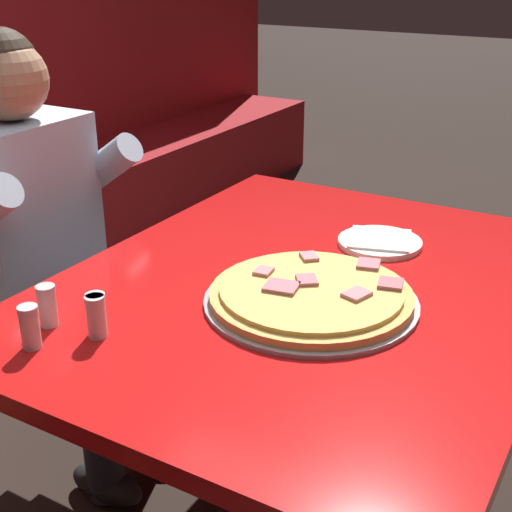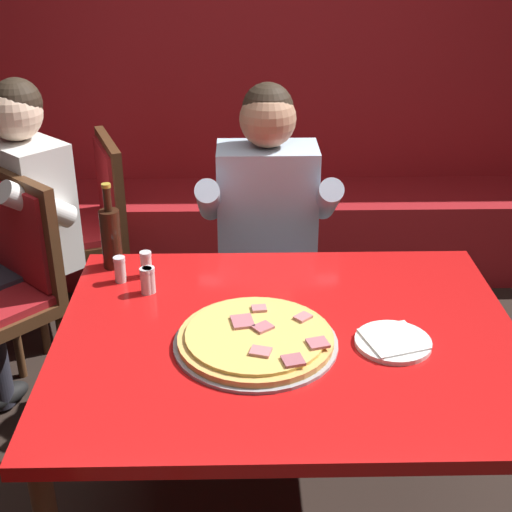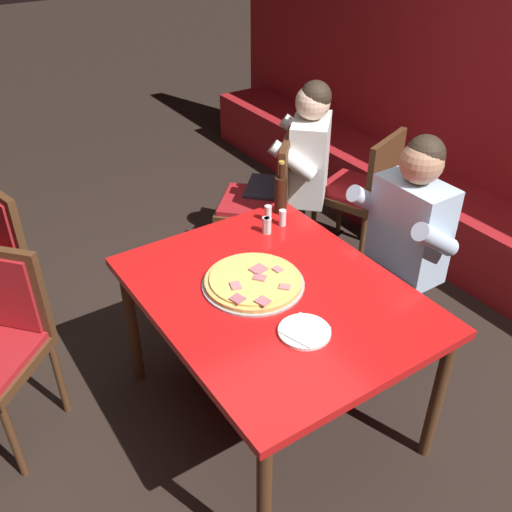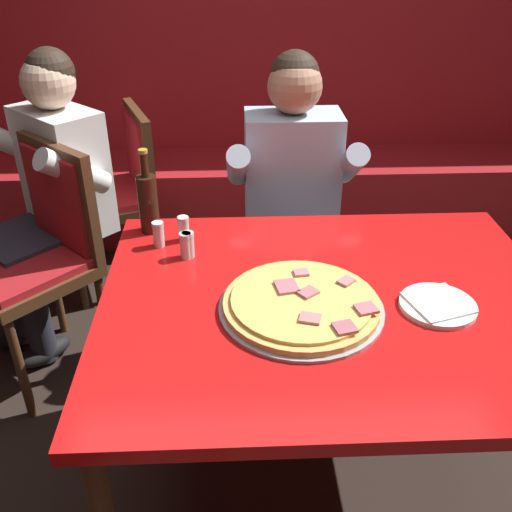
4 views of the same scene
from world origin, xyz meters
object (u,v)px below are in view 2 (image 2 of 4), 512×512
object	(u,v)px
shaker_parmesan	(149,281)
diner_seated_blue_shirt	(268,238)
dining_chair_near_right	(87,220)
shaker_red_pepper_flakes	(146,282)
beer_bottle	(111,236)
dining_chair_near_left	(1,282)
shaker_black_pepper	(146,265)
diner_standing_companion	(12,227)
shaker_oregano	(120,271)
pizza	(256,339)
plate_white_paper	(393,342)
main_dining_table	(288,356)

from	to	relation	value
shaker_parmesan	diner_seated_blue_shirt	world-z (taller)	diner_seated_blue_shirt
dining_chair_near_right	shaker_red_pepper_flakes	bearing A→B (deg)	-69.00
beer_bottle	dining_chair_near_left	xyz separation A→B (m)	(-0.48, 0.24, -0.30)
shaker_black_pepper	shaker_red_pepper_flakes	xyz separation A→B (m)	(0.01, -0.11, 0.00)
shaker_parmesan	diner_standing_companion	distance (m)	0.90
shaker_oregano	dining_chair_near_left	world-z (taller)	dining_chair_near_left
shaker_black_pepper	dining_chair_near_right	bearing A→B (deg)	112.52
shaker_oregano	pizza	bearing A→B (deg)	-41.24
pizza	diner_seated_blue_shirt	world-z (taller)	diner_seated_blue_shirt
shaker_parmesan	diner_seated_blue_shirt	bearing A→B (deg)	53.55
beer_bottle	shaker_black_pepper	bearing A→B (deg)	-31.30
shaker_black_pepper	dining_chair_near_left	size ratio (longest dim) A/B	0.09
dining_chair_near_left	diner_standing_companion	xyz separation A→B (m)	(-0.00, 0.23, 0.13)
plate_white_paper	beer_bottle	world-z (taller)	beer_bottle
main_dining_table	dining_chair_near_right	xyz separation A→B (m)	(-0.84, 1.33, -0.15)
main_dining_table	diner_seated_blue_shirt	world-z (taller)	diner_seated_blue_shirt
main_dining_table	beer_bottle	bearing A→B (deg)	142.43
dining_chair_near_right	diner_standing_companion	bearing A→B (deg)	-114.11
shaker_red_pepper_flakes	diner_standing_companion	world-z (taller)	diner_standing_companion
shaker_black_pepper	dining_chair_near_right	distance (m)	1.09
dining_chair_near_right	diner_standing_companion	distance (m)	0.50
dining_chair_near_left	diner_standing_companion	distance (m)	0.26
diner_seated_blue_shirt	dining_chair_near_left	world-z (taller)	diner_seated_blue_shirt
shaker_parmesan	diner_standing_companion	xyz separation A→B (m)	(-0.62, 0.65, -0.10)
dining_chair_near_right	diner_standing_companion	size ratio (longest dim) A/B	0.72
diner_seated_blue_shirt	shaker_oregano	bearing A→B (deg)	-137.26
plate_white_paper	pizza	bearing A→B (deg)	178.87
plate_white_paper	diner_seated_blue_shirt	xyz separation A→B (m)	(-0.31, 0.83, -0.07)
pizza	shaker_parmesan	world-z (taller)	shaker_parmesan
main_dining_table	beer_bottle	xyz separation A→B (m)	(-0.56, 0.43, 0.19)
plate_white_paper	diner_standing_companion	bearing A→B (deg)	144.14
main_dining_table	diner_standing_companion	xyz separation A→B (m)	(-1.04, 0.90, 0.01)
shaker_red_pepper_flakes	shaker_parmesan	distance (m)	0.01
pizza	shaker_black_pepper	world-z (taller)	shaker_black_pepper
shaker_parmesan	diner_standing_companion	world-z (taller)	diner_standing_companion
main_dining_table	plate_white_paper	world-z (taller)	plate_white_paper
diner_seated_blue_shirt	beer_bottle	bearing A→B (deg)	-146.95
diner_seated_blue_shirt	shaker_black_pepper	bearing A→B (deg)	-134.52
shaker_oregano	dining_chair_near_right	bearing A→B (deg)	107.86
plate_white_paper	shaker_black_pepper	xyz separation A→B (m)	(-0.72, 0.41, 0.03)
dining_chair_near_left	dining_chair_near_right	size ratio (longest dim) A/B	1.06
pizza	shaker_black_pepper	bearing A→B (deg)	130.32
beer_bottle	shaker_red_pepper_flakes	distance (m)	0.24
dining_chair_near_left	pizza	bearing A→B (deg)	-37.35
main_dining_table	shaker_black_pepper	xyz separation A→B (m)	(-0.44, 0.36, 0.11)
shaker_parmesan	diner_standing_companion	size ratio (longest dim) A/B	0.07
plate_white_paper	diner_seated_blue_shirt	size ratio (longest dim) A/B	0.16
shaker_red_pepper_flakes	dining_chair_near_right	bearing A→B (deg)	111.00
pizza	shaker_black_pepper	size ratio (longest dim) A/B	5.26
beer_bottle	dining_chair_near_left	bearing A→B (deg)	153.40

